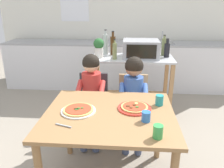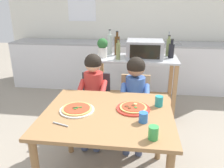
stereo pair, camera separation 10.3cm
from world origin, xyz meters
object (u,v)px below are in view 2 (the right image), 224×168
object	(u,v)px
kitchen_island_cart	(135,79)
bottle_slim_sauce	(117,45)
bottle_tall_green_wine	(110,44)
potted_herb_plant	(103,47)
toaster_oven	(145,49)
drinking_cup_blue	(143,117)
drinking_cup_green	(153,133)
pizza_plate_white	(77,109)
bottle_clear_vinegar	(171,50)
dining_chair_left	(95,102)
dining_table	(108,124)
dining_chair_right	(135,104)
bottle_brown_beer	(118,51)
pizza_plate_red_rimmed	(133,108)
drinking_cup_teal	(159,101)
child_in_red_shirt	(93,89)
bottle_dark_olive_oil	(168,47)
serving_spoon	(61,124)
child_in_blue_striped_shirt	(135,91)

from	to	relation	value
kitchen_island_cart	bottle_slim_sauce	bearing A→B (deg)	155.14
bottle_tall_green_wine	potted_herb_plant	bearing A→B (deg)	-108.68
toaster_oven	drinking_cup_blue	bearing A→B (deg)	-90.43
bottle_tall_green_wine	toaster_oven	bearing A→B (deg)	-17.22
bottle_slim_sauce	potted_herb_plant	distance (m)	0.25
drinking_cup_green	pizza_plate_white	bearing A→B (deg)	150.92
bottle_slim_sauce	drinking_cup_green	world-z (taller)	bottle_slim_sauce
pizza_plate_white	bottle_clear_vinegar	bearing A→B (deg)	55.65
dining_chair_left	pizza_plate_white	world-z (taller)	dining_chair_left
dining_table	dining_chair_right	xyz separation A→B (m)	(0.21, 0.76, -0.16)
toaster_oven	dining_table	size ratio (longest dim) A/B	0.43
bottle_brown_beer	pizza_plate_red_rimmed	world-z (taller)	bottle_brown_beer
bottle_brown_beer	drinking_cup_teal	xyz separation A→B (m)	(0.47, -1.00, -0.23)
kitchen_island_cart	child_in_red_shirt	size ratio (longest dim) A/B	1.03
bottle_dark_olive_oil	serving_spoon	world-z (taller)	bottle_dark_olive_oil
kitchen_island_cart	bottle_dark_olive_oil	world-z (taller)	bottle_dark_olive_oil
bottle_dark_olive_oil	bottle_slim_sauce	world-z (taller)	bottle_slim_sauce
pizza_plate_red_rimmed	drinking_cup_teal	xyz separation A→B (m)	(0.23, 0.09, 0.04)
child_in_red_shirt	pizza_plate_white	world-z (taller)	child_in_red_shirt
potted_herb_plant	child_in_blue_striped_shirt	size ratio (longest dim) A/B	0.25
bottle_clear_vinegar	drinking_cup_green	bearing A→B (deg)	-99.83
drinking_cup_teal	drinking_cup_blue	distance (m)	0.34
toaster_oven	child_in_blue_striped_shirt	bearing A→B (deg)	-98.08
bottle_brown_beer	pizza_plate_white	xyz separation A→B (m)	(-0.24, -1.19, -0.27)
potted_herb_plant	drinking_cup_green	distance (m)	1.75
child_in_blue_striped_shirt	serving_spoon	bearing A→B (deg)	-121.32
bottle_dark_olive_oil	drinking_cup_blue	size ratio (longest dim) A/B	3.49
bottle_dark_olive_oil	bottle_slim_sauce	bearing A→B (deg)	-177.84
dining_chair_right	drinking_cup_green	size ratio (longest dim) A/B	8.29
child_in_blue_striped_shirt	drinking_cup_green	distance (m)	1.01
potted_herb_plant	dining_chair_right	xyz separation A→B (m)	(0.46, -0.51, -0.58)
bottle_dark_olive_oil	drinking_cup_green	size ratio (longest dim) A/B	2.94
kitchen_island_cart	bottle_dark_olive_oil	bearing A→B (deg)	19.66
serving_spoon	pizza_plate_red_rimmed	bearing A→B (deg)	32.06
dining_table	drinking_cup_blue	bearing A→B (deg)	-22.44
bottle_tall_green_wine	bottle_brown_beer	world-z (taller)	bottle_tall_green_wine
toaster_oven	bottle_tall_green_wine	xyz separation A→B (m)	(-0.49, 0.15, 0.03)
bottle_slim_sauce	child_in_red_shirt	bearing A→B (deg)	-103.84
drinking_cup_teal	bottle_slim_sauce	bearing A→B (deg)	112.15
child_in_blue_striped_shirt	bottle_slim_sauce	bearing A→B (deg)	109.68
dining_table	pizza_plate_white	bearing A→B (deg)	179.64
dining_table	dining_chair_left	world-z (taller)	dining_chair_left
dining_table	dining_chair_right	world-z (taller)	dining_chair_right
bottle_brown_beer	serving_spoon	size ratio (longest dim) A/B	1.90
toaster_oven	drinking_cup_blue	size ratio (longest dim) A/B	5.77
toaster_oven	pizza_plate_white	xyz separation A→B (m)	(-0.58, -1.32, -0.27)
pizza_plate_white	dining_table	bearing A→B (deg)	-0.36
child_in_red_shirt	toaster_oven	bearing A→B (deg)	48.95
kitchen_island_cart	drinking_cup_green	world-z (taller)	kitchen_island_cart
kitchen_island_cart	drinking_cup_teal	world-z (taller)	kitchen_island_cart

